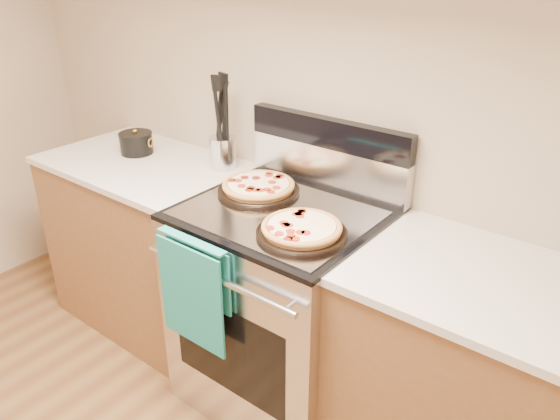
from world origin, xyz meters
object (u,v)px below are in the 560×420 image
Objects in this scene: pepperoni_pizza_back at (259,187)px; utensil_crock at (223,153)px; pepperoni_pizza_front at (302,229)px; saucepan at (136,144)px; range_body at (282,309)px.

utensil_crock reaches higher than pepperoni_pizza_back.
saucepan reaches higher than pepperoni_pizza_front.
pepperoni_pizza_back is at bearing -1.37° from saucepan.
utensil_crock is at bearing 154.68° from pepperoni_pizza_front.
utensil_crock reaches higher than saucepan.
saucepan is at bearing 178.63° from pepperoni_pizza_back.
utensil_crock is 0.95× the size of saucepan.
utensil_crock is at bearing 157.42° from pepperoni_pizza_back.
pepperoni_pizza_front is 1.19m from saucepan.
pepperoni_pizza_back is 0.36m from utensil_crock.
pepperoni_pizza_front is at bearing -33.58° from range_body.
pepperoni_pizza_front is 0.77m from utensil_crock.
range_body is 1.12m from saucepan.
utensil_crock reaches higher than pepperoni_pizza_front.
range_body is 0.53m from pepperoni_pizza_back.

